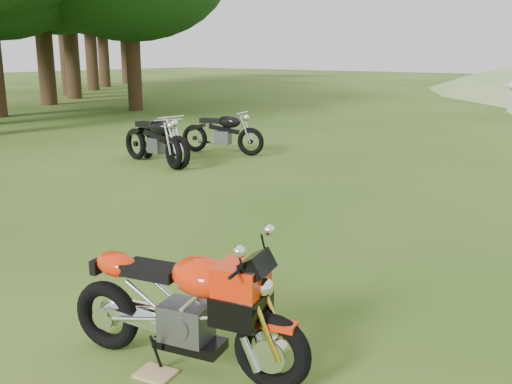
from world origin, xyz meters
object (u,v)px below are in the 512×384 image
Objects in this scene: plywood_board at (156,374)px; vintage_moto_d at (159,139)px; sport_motorcycle at (183,297)px; vintage_moto_c at (222,131)px; vintage_moto_a at (156,138)px.

vintage_moto_d is (-5.86, 5.41, 0.50)m from plywood_board.
sport_motorcycle reaches higher than plywood_board.
plywood_board is 9.07m from vintage_moto_c.
sport_motorcycle is at bearing -33.96° from vintage_moto_a.
plywood_board is 0.13× the size of vintage_moto_c.
vintage_moto_c is 0.99× the size of vintage_moto_d.
vintage_moto_d is (0.02, 0.07, -0.03)m from vintage_moto_a.
sport_motorcycle is 8.95m from vintage_moto_c.
sport_motorcycle is at bearing -65.90° from vintage_moto_c.
vintage_moto_c reaches higher than plywood_board.
vintage_moto_a is (-5.96, 5.13, 0.00)m from sport_motorcycle.
vintage_moto_c is (-5.73, 6.88, -0.03)m from sport_motorcycle.
sport_motorcycle reaches higher than vintage_moto_d.
sport_motorcycle is at bearing -21.47° from vintage_moto_d.
vintage_moto_c is (-5.64, 7.09, 0.50)m from plywood_board.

